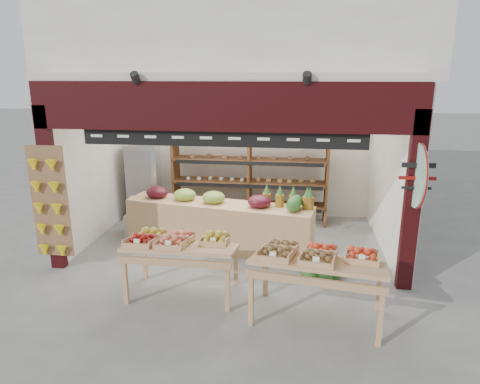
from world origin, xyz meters
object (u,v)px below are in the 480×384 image
object	(u,v)px
cardboard_stack	(151,221)
mid_counter	(219,223)
refrigerator	(144,181)
display_table_left	(175,244)
back_shelving	(250,167)
watermelon_pile	(322,266)
display_table_right	(314,258)

from	to	relation	value
cardboard_stack	mid_counter	world-z (taller)	mid_counter
refrigerator	display_table_left	distance (m)	3.62
back_shelving	watermelon_pile	distance (m)	3.07
back_shelving	display_table_left	bearing A→B (deg)	-101.67
display_table_left	watermelon_pile	world-z (taller)	display_table_left
refrigerator	display_table_left	bearing A→B (deg)	-72.39
refrigerator	display_table_right	bearing A→B (deg)	-54.39
refrigerator	watermelon_pile	xyz separation A→B (m)	(3.75, -2.41, -0.66)
refrigerator	cardboard_stack	world-z (taller)	refrigerator
refrigerator	cardboard_stack	size ratio (longest dim) A/B	1.66
back_shelving	cardboard_stack	xyz separation A→B (m)	(-1.87, -1.05, -0.92)
back_shelving	refrigerator	world-z (taller)	back_shelving
refrigerator	cardboard_stack	bearing A→B (deg)	-74.20
display_table_right	watermelon_pile	distance (m)	1.37
back_shelving	display_table_left	size ratio (longest dim) A/B	2.11
refrigerator	back_shelving	bearing A→B (deg)	-6.39
cardboard_stack	mid_counter	size ratio (longest dim) A/B	0.29
mid_counter	display_table_right	xyz separation A→B (m)	(1.63, -2.13, 0.36)
display_table_right	watermelon_pile	size ratio (longest dim) A/B	2.68
refrigerator	mid_counter	bearing A→B (deg)	-46.52
cardboard_stack	display_table_left	xyz separation A→B (m)	(1.18, -2.29, 0.50)
mid_counter	display_table_left	distance (m)	1.81
mid_counter	display_table_right	size ratio (longest dim) A/B	1.93
back_shelving	display_table_right	xyz separation A→B (m)	(1.24, -3.71, -0.37)
mid_counter	watermelon_pile	world-z (taller)	mid_counter
refrigerator	mid_counter	size ratio (longest dim) A/B	0.48
cardboard_stack	watermelon_pile	world-z (taller)	cardboard_stack
mid_counter	display_table_right	bearing A→B (deg)	-52.56
cardboard_stack	display_table_right	world-z (taller)	display_table_right
cardboard_stack	display_table_right	size ratio (longest dim) A/B	0.56
display_table_right	back_shelving	bearing A→B (deg)	108.53
mid_counter	back_shelving	bearing A→B (deg)	76.24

